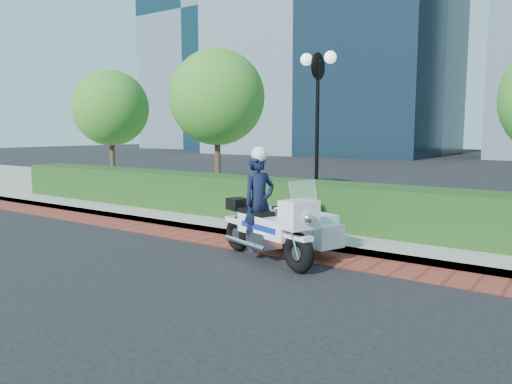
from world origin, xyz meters
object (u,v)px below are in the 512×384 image
Objects in this scene: tree_a at (111,108)px; lamppost at (317,107)px; tree_b at (217,97)px; police_motorcycle at (278,220)px.

lamppost is at bearing -7.41° from tree_a.
tree_b is (5.50, 0.00, 0.21)m from tree_a.
police_motorcycle is at bearing -42.45° from tree_b.
police_motorcycle is (1.45, -4.15, -2.25)m from lamppost.
police_motorcycle is (5.95, -5.45, -2.73)m from tree_b.
tree_b is (-4.50, 1.30, 0.48)m from lamppost.
tree_b reaches higher than lamppost.
lamppost is 4.94m from police_motorcycle.
lamppost is 4.71m from tree_b.
tree_b reaches higher than police_motorcycle.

